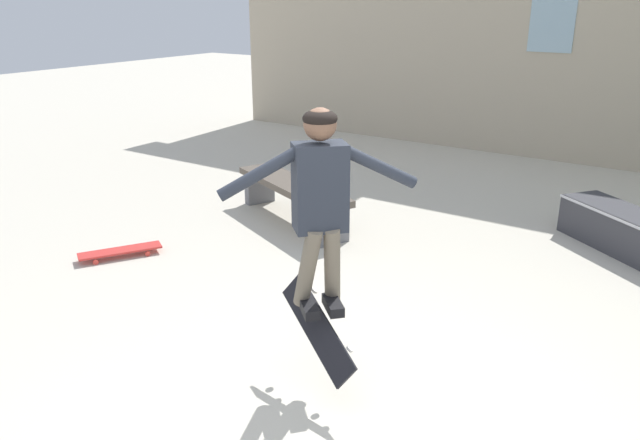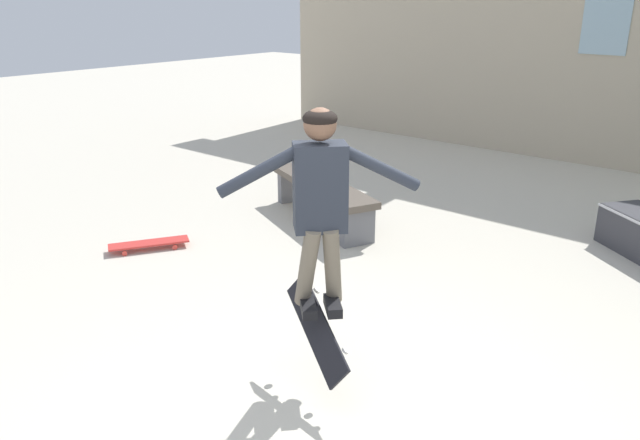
% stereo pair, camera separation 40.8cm
% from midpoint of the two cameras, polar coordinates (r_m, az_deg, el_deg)
% --- Properties ---
extents(ground_plane, '(40.00, 40.00, 0.00)m').
position_cam_midpoint_polar(ground_plane, '(4.30, 4.35, -17.63)').
color(ground_plane, beige).
extents(park_bench, '(2.00, 1.20, 0.49)m').
position_cam_midpoint_polar(park_bench, '(7.56, 1.73, 2.55)').
color(park_bench, brown).
rests_on(park_bench, ground_plane).
extents(skater, '(0.96, 1.03, 1.39)m').
position_cam_midpoint_polar(skater, '(4.03, 2.91, 2.23)').
color(skater, '#282D38').
extents(skateboard_flipping, '(0.83, 0.46, 0.51)m').
position_cam_midpoint_polar(skateboard_flipping, '(4.35, 2.42, -9.91)').
color(skateboard_flipping, black).
extents(skateboard_resting, '(0.60, 0.83, 0.08)m').
position_cam_midpoint_polar(skateboard_resting, '(6.98, -13.78, -2.11)').
color(skateboard_resting, red).
rests_on(skateboard_resting, ground_plane).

